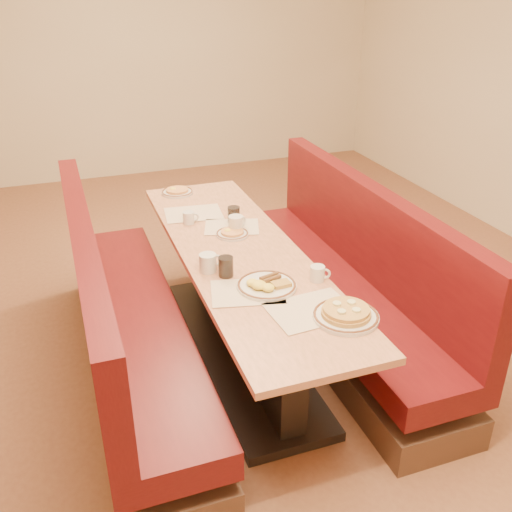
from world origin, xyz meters
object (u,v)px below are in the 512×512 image
object	(u,v)px
coffee_mug_c	(236,223)
coffee_mug_d	(189,217)
coffee_mug_a	(318,273)
soda_tumbler_mid	(234,215)
eggs_plate	(266,285)
booth_right	(344,287)
soda_tumbler_near	(226,267)
booth_left	(124,328)
diner_table	(241,304)
coffee_mug_b	(208,262)
pancake_plate	(346,314)

from	to	relation	value
coffee_mug_c	coffee_mug_d	xyz separation A→B (m)	(-0.26, 0.22, -0.01)
coffee_mug_a	soda_tumbler_mid	world-z (taller)	soda_tumbler_mid
eggs_plate	coffee_mug_a	xyz separation A→B (m)	(0.29, -0.01, 0.03)
booth_right	soda_tumbler_near	world-z (taller)	booth_right
booth_left	soda_tumbler_mid	world-z (taller)	booth_left
eggs_plate	coffee_mug_a	world-z (taller)	coffee_mug_a
diner_table	booth_left	xyz separation A→B (m)	(-0.73, 0.00, -0.01)
coffee_mug_b	coffee_mug_a	bearing A→B (deg)	-42.80
pancake_plate	coffee_mug_a	xyz separation A→B (m)	(0.04, 0.39, 0.02)
booth_left	booth_right	world-z (taller)	same
booth_left	coffee_mug_b	size ratio (longest dim) A/B	18.37
coffee_mug_c	booth_left	bearing A→B (deg)	176.35
diner_table	coffee_mug_b	world-z (taller)	coffee_mug_b
coffee_mug_a	soda_tumbler_near	bearing A→B (deg)	178.21
booth_left	coffee_mug_a	xyz separation A→B (m)	(1.02, -0.49, 0.43)
booth_right	coffee_mug_d	bearing A→B (deg)	150.66
coffee_mug_a	coffee_mug_d	distance (m)	1.11
eggs_plate	coffee_mug_a	bearing A→B (deg)	-2.68
coffee_mug_b	eggs_plate	bearing A→B (deg)	-63.95
booth_left	coffee_mug_c	size ratio (longest dim) A/B	19.23
coffee_mug_b	coffee_mug_c	xyz separation A→B (m)	(0.32, 0.48, -0.00)
coffee_mug_b	booth_left	bearing A→B (deg)	147.01
diner_table	soda_tumbler_near	bearing A→B (deg)	-122.32
pancake_plate	booth_right	bearing A→B (deg)	61.14
eggs_plate	coffee_mug_b	distance (m)	0.38
booth_right	eggs_plate	size ratio (longest dim) A/B	7.87
eggs_plate	coffee_mug_c	distance (m)	0.77
eggs_plate	coffee_mug_b	size ratio (longest dim) A/B	2.33
coffee_mug_a	coffee_mug_d	xyz separation A→B (m)	(-0.47, 1.00, -0.00)
diner_table	eggs_plate	bearing A→B (deg)	-91.21
pancake_plate	coffee_mug_b	xyz separation A→B (m)	(-0.49, 0.70, 0.03)
coffee_mug_a	booth_left	bearing A→B (deg)	178.22
diner_table	coffee_mug_b	distance (m)	0.53
coffee_mug_b	coffee_mug_c	distance (m)	0.57
soda_tumbler_mid	eggs_plate	bearing A→B (deg)	-96.78
coffee_mug_d	soda_tumbler_mid	size ratio (longest dim) A/B	0.96
diner_table	coffee_mug_b	size ratio (longest dim) A/B	18.37
coffee_mug_b	soda_tumbler_near	world-z (taller)	soda_tumbler_near
coffee_mug_a	diner_table	bearing A→B (deg)	144.01
coffee_mug_c	soda_tumbler_mid	bearing A→B (deg)	55.74
booth_left	eggs_plate	xyz separation A→B (m)	(0.72, -0.47, 0.41)
pancake_plate	soda_tumbler_mid	distance (m)	1.31
pancake_plate	diner_table	bearing A→B (deg)	105.66
booth_left	booth_right	xyz separation A→B (m)	(1.46, 0.00, 0.00)
coffee_mug_b	soda_tumbler_mid	distance (m)	0.70
booth_right	coffee_mug_c	bearing A→B (deg)	155.98
booth_right	pancake_plate	world-z (taller)	booth_right
booth_right	soda_tumbler_mid	xyz separation A→B (m)	(-0.64, 0.42, 0.44)
diner_table	coffee_mug_a	size ratio (longest dim) A/B	22.90
diner_table	coffee_mug_a	world-z (taller)	coffee_mug_a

